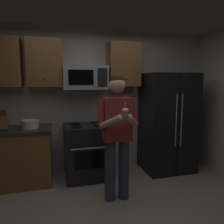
# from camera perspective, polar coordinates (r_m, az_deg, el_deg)

# --- Properties ---
(ground_plane) EXTENTS (6.00, 6.00, 0.00)m
(ground_plane) POSITION_cam_1_polar(r_m,az_deg,el_deg) (2.87, 1.54, -27.25)
(ground_plane) COLOR #9E9384
(wall_back) EXTENTS (4.40, 0.10, 2.60)m
(wall_back) POSITION_cam_1_polar(r_m,az_deg,el_deg) (4.06, -5.43, 2.99)
(wall_back) COLOR beige
(wall_back) RESTS_ON ground
(oven_range) EXTENTS (0.76, 0.70, 0.93)m
(oven_range) POSITION_cam_1_polar(r_m,az_deg,el_deg) (3.83, -6.52, -10.18)
(oven_range) COLOR black
(oven_range) RESTS_ON ground
(microwave) EXTENTS (0.74, 0.41, 0.40)m
(microwave) POSITION_cam_1_polar(r_m,az_deg,el_deg) (3.76, -7.10, 8.97)
(microwave) COLOR #9EA0A5
(refrigerator) EXTENTS (0.90, 0.75, 1.80)m
(refrigerator) POSITION_cam_1_polar(r_m,az_deg,el_deg) (4.16, 14.35, -2.66)
(refrigerator) COLOR black
(refrigerator) RESTS_ON ground
(cabinet_row_upper) EXTENTS (2.78, 0.36, 0.76)m
(cabinet_row_upper) POSITION_cam_1_polar(r_m,az_deg,el_deg) (3.78, -16.14, 12.20)
(cabinet_row_upper) COLOR brown
(counter_left) EXTENTS (1.44, 0.66, 0.92)m
(counter_left) POSITION_cam_1_polar(r_m,az_deg,el_deg) (3.89, -26.21, -10.67)
(counter_left) COLOR brown
(counter_left) RESTS_ON ground
(knife_block) EXTENTS (0.16, 0.15, 0.32)m
(knife_block) POSITION_cam_1_polar(r_m,az_deg,el_deg) (3.71, -26.91, -2.47)
(knife_block) COLOR brown
(knife_block) RESTS_ON counter_left
(bowl_large_white) EXTENTS (0.28, 0.28, 0.13)m
(bowl_large_white) POSITION_cam_1_polar(r_m,az_deg,el_deg) (3.68, -20.67, -2.94)
(bowl_large_white) COLOR white
(bowl_large_white) RESTS_ON counter_left
(person) EXTENTS (0.60, 0.48, 1.76)m
(person) POSITION_cam_1_polar(r_m,az_deg,el_deg) (2.96, 1.41, -4.87)
(person) COLOR #383F59
(person) RESTS_ON ground
(cupcake) EXTENTS (0.09, 0.09, 0.17)m
(cupcake) POSITION_cam_1_polar(r_m,az_deg,el_deg) (2.59, 3.48, -0.05)
(cupcake) COLOR #A87F56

